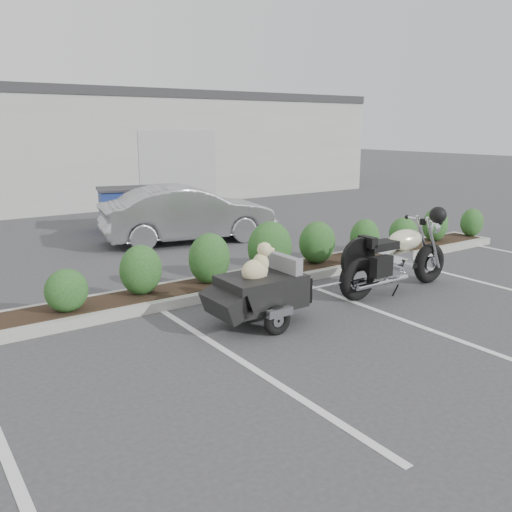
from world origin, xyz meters
TOP-DOWN VIEW (x-y plane):
  - ground at (0.00, 0.00)m, footprint 90.00×90.00m
  - planter_kerb at (1.00, 2.20)m, footprint 12.00×1.00m
  - building at (0.00, 17.00)m, footprint 26.00×10.00m
  - motorcycle at (2.20, 0.41)m, footprint 2.51×0.84m
  - pet_trailer at (-0.59, 0.44)m, footprint 1.99×1.10m
  - sedan at (1.24, 6.05)m, footprint 4.34×2.22m
  - dumpster at (0.70, 8.28)m, footprint 1.99×1.60m

SIDE VIEW (x-z plane):
  - ground at x=0.00m, z-range 0.00..0.00m
  - planter_kerb at x=1.00m, z-range 0.00..0.15m
  - pet_trailer at x=-0.59m, z-range -0.09..1.10m
  - motorcycle at x=2.20m, z-range -0.15..1.30m
  - dumpster at x=0.70m, z-range 0.01..1.15m
  - sedan at x=1.24m, z-range 0.00..1.36m
  - building at x=0.00m, z-range 0.00..4.00m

